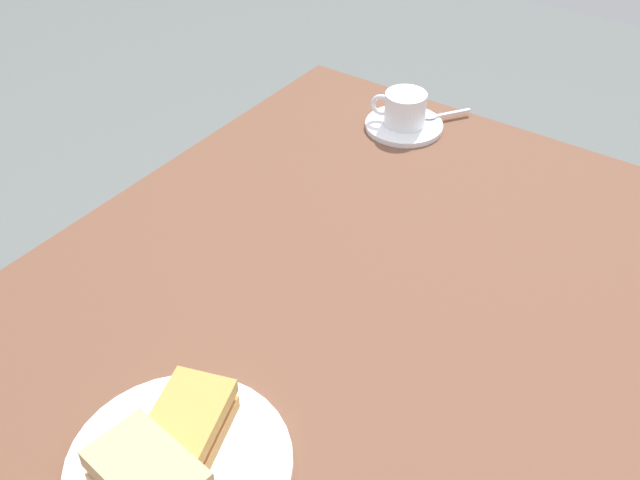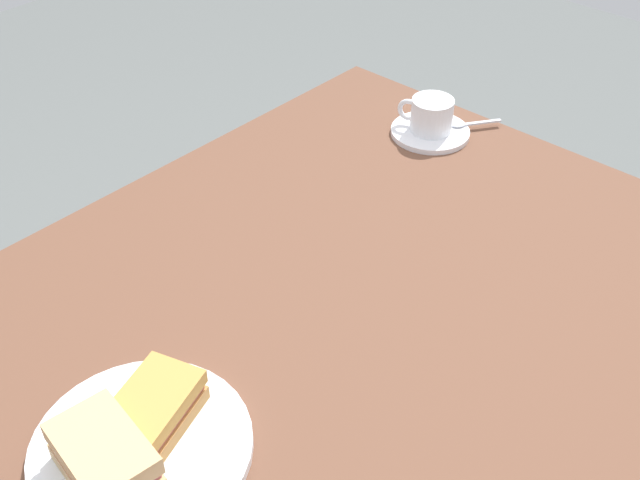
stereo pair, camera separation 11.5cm
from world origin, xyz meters
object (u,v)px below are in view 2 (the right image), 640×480
sandwich_front (154,409)px  spoon (468,124)px  coffee_saucer (430,132)px  coffee_cup (431,114)px  sandwich_back (102,456)px  dining_table (310,368)px  sandwich_plate (142,447)px

sandwich_front → spoon: 0.83m
coffee_saucer → coffee_cup: coffee_cup is taller
sandwich_back → sandwich_front: bearing=9.0°
dining_table → sandwich_back: 0.35m
sandwich_back → coffee_cup: (0.84, 0.17, -0.00)m
coffee_cup → dining_table: bearing=-161.1°
dining_table → coffee_cup: size_ratio=12.41×
sandwich_plate → spoon: bearing=8.5°
sandwich_plate → coffee_saucer: 0.81m
sandwich_back → coffee_saucer: 0.86m
dining_table → sandwich_plate: bearing=178.6°
spoon → sandwich_back: bearing=-171.8°
sandwich_back → sandwich_plate: bearing=2.9°
sandwich_plate → spoon: 0.87m
sandwich_back → spoon: (0.91, 0.13, -0.03)m
sandwich_plate → coffee_saucer: bearing=12.0°
sandwich_plate → coffee_saucer: sandwich_plate is taller
coffee_saucer → spoon: size_ratio=1.67×
sandwich_plate → sandwich_back: sandwich_back is taller
sandwich_plate → spoon: size_ratio=2.93×
dining_table → coffee_saucer: 0.56m
dining_table → sandwich_front: 0.27m
sandwich_front → coffee_cup: 0.78m
dining_table → coffee_saucer: (0.52, 0.18, 0.09)m
dining_table → sandwich_plate: 0.29m
sandwich_plate → coffee_cup: bearing=12.1°
sandwich_front → coffee_cup: bearing=11.9°
dining_table → sandwich_back: size_ratio=9.68×
sandwich_plate → sandwich_back: size_ratio=1.93×
sandwich_back → coffee_cup: 0.86m
sandwich_back → coffee_saucer: (0.85, 0.17, -0.04)m
sandwich_front → sandwich_back: size_ratio=1.01×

